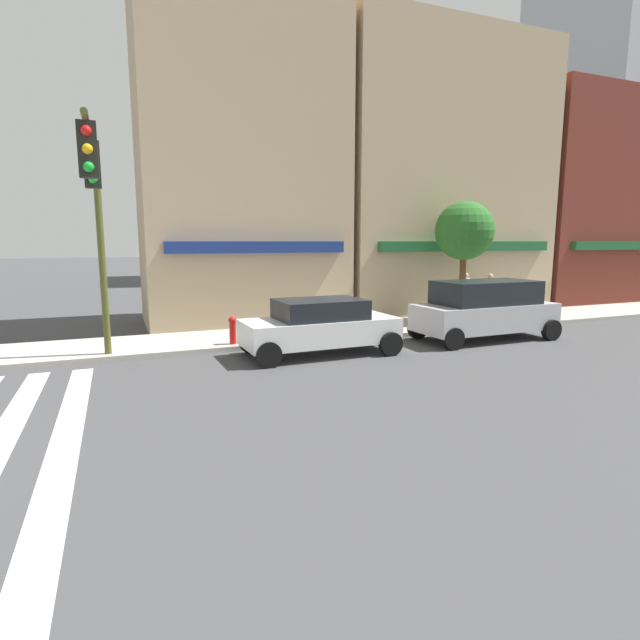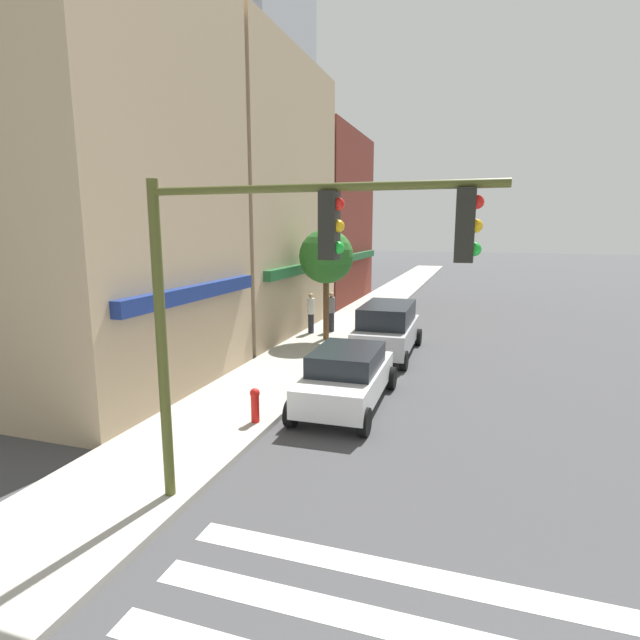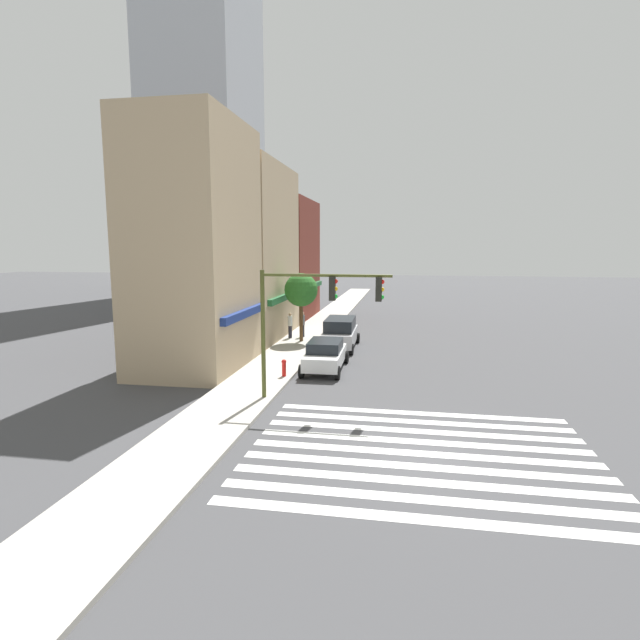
# 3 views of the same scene
# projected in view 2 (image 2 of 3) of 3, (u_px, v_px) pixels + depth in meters

# --- Properties ---
(storefront_row) EXTENTS (27.22, 5.30, 12.82)m
(storefront_row) POSITION_uv_depth(u_px,v_px,m) (253.00, 202.00, 22.63)
(storefront_row) COLOR tan
(storefront_row) RESTS_ON ground_plane
(traffic_signal) EXTENTS (0.32, 5.37, 5.51)m
(traffic_signal) POSITION_uv_depth(u_px,v_px,m) (275.00, 276.00, 7.42)
(traffic_signal) COLOR #474C1E
(traffic_signal) RESTS_ON ground_plane
(sedan_white) EXTENTS (4.44, 2.02, 1.59)m
(sedan_white) POSITION_uv_depth(u_px,v_px,m) (347.00, 376.00, 13.35)
(sedan_white) COLOR white
(sedan_white) RESTS_ON ground_plane
(suv_silver) EXTENTS (4.74, 2.12, 1.94)m
(suv_silver) POSITION_uv_depth(u_px,v_px,m) (387.00, 328.00, 18.77)
(suv_silver) COLOR #B7B7BC
(suv_silver) RESTS_ON ground_plane
(pedestrian_grey_coat) EXTENTS (0.32, 0.32, 1.77)m
(pedestrian_grey_coat) POSITION_uv_depth(u_px,v_px,m) (331.00, 311.00, 22.30)
(pedestrian_grey_coat) COLOR #23232D
(pedestrian_grey_coat) RESTS_ON sidewalk_left
(pedestrian_white_shirt) EXTENTS (0.32, 0.32, 1.77)m
(pedestrian_white_shirt) POSITION_uv_depth(u_px,v_px,m) (311.00, 312.00, 21.98)
(pedestrian_white_shirt) COLOR #23232D
(pedestrian_white_shirt) RESTS_ON sidewalk_left
(fire_hydrant) EXTENTS (0.24, 0.24, 0.84)m
(fire_hydrant) POSITION_uv_depth(u_px,v_px,m) (255.00, 404.00, 11.91)
(fire_hydrant) COLOR red
(fire_hydrant) RESTS_ON sidewalk_left
(street_tree) EXTENTS (2.22, 2.22, 4.56)m
(street_tree) POSITION_uv_depth(u_px,v_px,m) (326.00, 257.00, 20.32)
(street_tree) COLOR brown
(street_tree) RESTS_ON sidewalk_left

